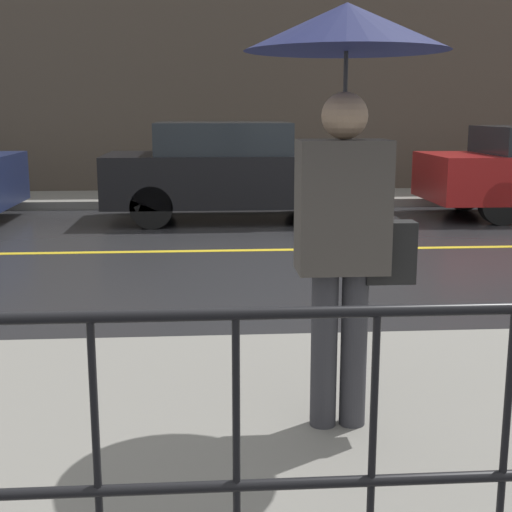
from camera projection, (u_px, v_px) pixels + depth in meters
name	position (u px, v px, depth m)	size (l,w,h in m)	color
ground_plane	(313.00, 250.00, 8.83)	(80.00, 80.00, 0.00)	#262628
sidewalk_near	(470.00, 438.00, 3.61)	(28.00, 3.08, 0.15)	gray
sidewalk_far	(276.00, 198.00, 13.37)	(28.00, 1.73, 0.15)	gray
lane_marking	(313.00, 249.00, 8.83)	(25.20, 0.12, 0.01)	gold
building_storefront	(271.00, 67.00, 13.87)	(28.00, 0.30, 5.04)	#4C4238
pedestrian	(346.00, 110.00, 3.29)	(0.94, 0.94, 2.03)	#333338
car_black	(231.00, 171.00, 11.09)	(3.92, 1.77, 1.51)	black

